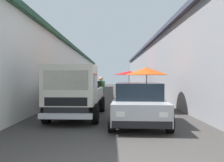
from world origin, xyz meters
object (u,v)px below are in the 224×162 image
vendor_by_crates (101,90)px  plastic_stool (87,100)px  fruit_stall_near_left (73,77)px  hatchback_car (138,103)px  delivery_truck (75,93)px  fruit_stall_far_left (129,76)px  parked_scooter (148,95)px  fruit_stall_mid_lane (146,78)px

vendor_by_crates → plastic_stool: bearing=48.6°
vendor_by_crates → plastic_stool: vendor_by_crates is taller
fruit_stall_near_left → hatchback_car: (-3.82, -2.93, -0.91)m
plastic_stool → hatchback_car: bearing=-155.5°
delivery_truck → hatchback_car: bearing=-105.7°
fruit_stall_far_left → parked_scooter: size_ratio=1.63×
vendor_by_crates → fruit_stall_mid_lane: bearing=-121.3°
delivery_truck → parked_scooter: 8.55m
plastic_stool → fruit_stall_mid_lane: bearing=-124.4°
fruit_stall_far_left → parked_scooter: fruit_stall_far_left is taller
parked_scooter → plastic_stool: size_ratio=3.89×
fruit_stall_near_left → parked_scooter: 6.43m
fruit_stall_near_left → fruit_stall_mid_lane: bearing=-100.6°
fruit_stall_far_left → fruit_stall_near_left: size_ratio=0.98×
fruit_stall_mid_lane → hatchback_car: size_ratio=0.55×
fruit_stall_far_left → parked_scooter: bearing=-165.3°
vendor_by_crates → hatchback_car: bearing=-161.2°
hatchback_car → plastic_stool: 5.81m
fruit_stall_far_left → vendor_by_crates: 8.16m
fruit_stall_far_left → vendor_by_crates: fruit_stall_far_left is taller
fruit_stall_far_left → delivery_truck: 12.07m
delivery_truck → plastic_stool: bearing=0.4°
fruit_stall_far_left → fruit_stall_near_left: 9.21m
fruit_stall_mid_lane → fruit_stall_near_left: 3.70m
fruit_stall_far_left → fruit_stall_mid_lane: fruit_stall_far_left is taller
fruit_stall_far_left → hatchback_car: fruit_stall_far_left is taller
fruit_stall_near_left → plastic_stool: 2.03m
fruit_stall_near_left → delivery_truck: 3.26m
delivery_truck → parked_scooter: (7.54, -3.98, -0.59)m
fruit_stall_mid_lane → fruit_stall_far_left: bearing=1.1°
fruit_stall_far_left → vendor_by_crates: size_ratio=1.64×
delivery_truck → plastic_stool: size_ratio=11.45×
fruit_stall_mid_lane → fruit_stall_near_left: (0.68, 3.64, 0.04)m
fruit_stall_mid_lane → fruit_stall_near_left: size_ratio=0.79×
fruit_stall_mid_lane → vendor_by_crates: 2.69m
fruit_stall_mid_lane → plastic_stool: (2.13, 3.11, -1.28)m
fruit_stall_near_left → plastic_stool: size_ratio=6.46×
fruit_stall_far_left → delivery_truck: fruit_stall_far_left is taller
delivery_truck → vendor_by_crates: size_ratio=2.95×
hatchback_car → parked_scooter: bearing=-11.1°
fruit_stall_near_left → delivery_truck: size_ratio=0.56×
delivery_truck → plastic_stool: (4.60, 0.03, -0.71)m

